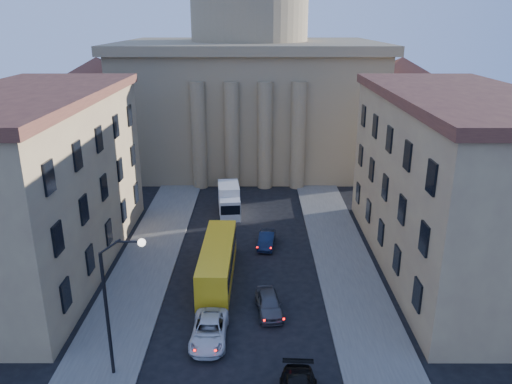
% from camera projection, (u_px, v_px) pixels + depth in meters
% --- Properties ---
extents(sidewalk_left, '(5.00, 60.00, 0.15)m').
position_uv_depth(sidewalk_left, '(136.00, 287.00, 39.01)').
color(sidewalk_left, '#575450').
rests_on(sidewalk_left, ground).
extents(sidewalk_right, '(5.00, 60.00, 0.15)m').
position_uv_depth(sidewalk_right, '(353.00, 287.00, 39.00)').
color(sidewalk_right, '#575450').
rests_on(sidewalk_right, ground).
extents(church, '(68.02, 28.76, 36.60)m').
position_uv_depth(church, '(250.00, 79.00, 70.49)').
color(church, '#887653').
rests_on(church, ground).
extents(building_left, '(11.60, 26.60, 14.70)m').
position_uv_depth(building_left, '(35.00, 182.00, 40.37)').
color(building_left, tan).
rests_on(building_left, ground).
extents(building_right, '(11.60, 26.60, 14.70)m').
position_uv_depth(building_right, '(454.00, 182.00, 40.34)').
color(building_right, tan).
rests_on(building_right, ground).
extents(street_lamp, '(2.62, 0.44, 8.83)m').
position_uv_depth(street_lamp, '(115.00, 296.00, 27.85)').
color(street_lamp, black).
rests_on(street_lamp, ground).
extents(car_left_mid, '(2.36, 5.01, 1.38)m').
position_uv_depth(car_left_mid, '(209.00, 331.00, 32.54)').
color(car_left_mid, silver).
rests_on(car_left_mid, ground).
extents(car_right_far, '(2.18, 4.38, 1.43)m').
position_uv_depth(car_right_far, '(269.00, 303.00, 35.63)').
color(car_right_far, '#4A4A4F').
rests_on(car_right_far, ground).
extents(car_right_distant, '(1.84, 4.11, 1.31)m').
position_uv_depth(car_right_distant, '(267.00, 240.00, 46.04)').
color(car_right_distant, black).
rests_on(car_right_distant, ground).
extents(city_bus, '(2.61, 10.50, 2.95)m').
position_uv_depth(city_bus, '(218.00, 261.00, 39.99)').
color(city_bus, yellow).
rests_on(city_bus, ground).
extents(box_truck, '(2.69, 5.67, 3.01)m').
position_uv_depth(box_truck, '(229.00, 200.00, 53.72)').
color(box_truck, silver).
rests_on(box_truck, ground).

